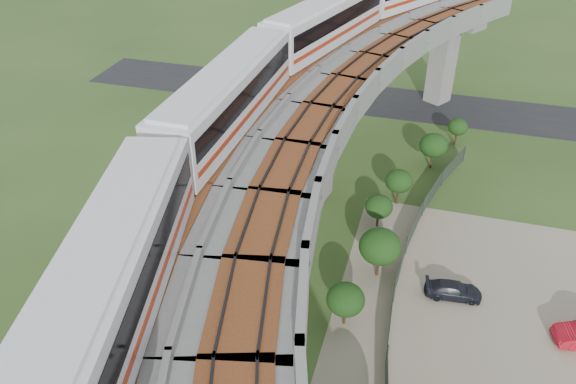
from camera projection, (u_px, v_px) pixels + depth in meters
name	position (u px, v px, depth m)	size (l,w,h in m)	color
ground	(265.00, 276.00, 37.27)	(160.00, 160.00, 0.00)	#314E1F
dirt_lot	(484.00, 344.00, 32.42)	(18.00, 26.00, 0.04)	gray
asphalt_road	(350.00, 97.00, 61.27)	(60.00, 8.00, 0.03)	#232326
viaduct	(327.00, 168.00, 31.37)	(19.58, 73.98, 11.40)	#99968E
metro_train	(309.00, 61.00, 36.28)	(14.44, 60.82, 3.64)	white
fence	(415.00, 297.00, 34.60)	(3.87, 38.73, 1.50)	#2D382D
tree_0	(458.00, 127.00, 51.43)	(1.81, 1.81, 2.60)	#382314
tree_1	(434.00, 145.00, 47.75)	(2.43, 2.43, 3.22)	#382314
tree_2	(399.00, 181.00, 43.17)	(2.11, 2.11, 3.01)	#382314
tree_3	(379.00, 207.00, 40.84)	(2.03, 2.03, 2.69)	#382314
tree_4	(380.00, 246.00, 36.01)	(2.74, 2.74, 3.63)	#382314
tree_5	(346.00, 299.00, 32.69)	(2.27, 2.27, 2.96)	#382314
car_dark	(453.00, 290.00, 35.40)	(1.45, 3.56, 1.03)	black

